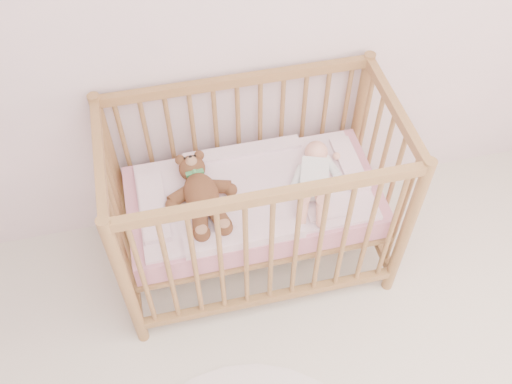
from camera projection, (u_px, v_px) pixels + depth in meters
name	position (u px, v px, depth m)	size (l,w,h in m)	color
crib	(254.00, 200.00, 2.79)	(1.36, 0.76, 1.00)	#9F7143
mattress	(254.00, 201.00, 2.80)	(1.22, 0.62, 0.13)	#CD8097
blanket	(254.00, 192.00, 2.74)	(1.10, 0.58, 0.06)	#EAA1B8
baby	(315.00, 174.00, 2.71)	(0.25, 0.51, 0.12)	white
teddy_bear	(201.00, 193.00, 2.63)	(0.36, 0.51, 0.14)	brown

